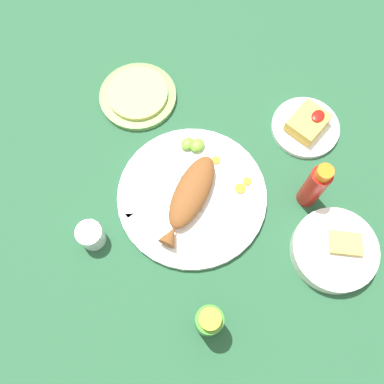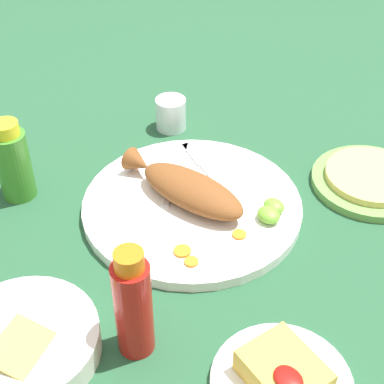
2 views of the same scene
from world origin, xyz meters
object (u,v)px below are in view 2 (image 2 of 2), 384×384
Objects in this scene: fork_near at (176,168)px; tortilla_plate at (370,182)px; fried_fish at (187,188)px; hot_sauce_bottle_red at (133,305)px; hot_sauce_bottle_green at (13,162)px; fork_far at (204,167)px; salt_cup at (171,116)px; guacamole_bowl at (23,342)px; main_plate at (192,206)px; side_plate_fries at (281,384)px.

tortilla_plate is (0.21, 0.27, -0.01)m from fork_near.
fried_fish is 0.28m from hot_sauce_bottle_red.
tortilla_plate is at bearing 58.05° from hot_sauce_bottle_green.
salt_cup is (-0.17, 0.04, 0.01)m from fork_far.
salt_cup reaches higher than tortilla_plate.
guacamole_bowl is at bearing -86.07° from fried_fish.
fork_near reaches higher than main_plate.
main_plate reaches higher than tortilla_plate.
side_plate_fries is at bearing 167.08° from fork_far.
guacamole_bowl is (0.34, -0.44, -0.01)m from salt_cup.
tortilla_plate is at bearing -85.16° from fork_near.
hot_sauce_bottle_green is (-0.20, -0.22, 0.06)m from main_plate.
hot_sauce_bottle_green is at bearing -178.73° from hot_sauce_bottle_red.
fork_near is 0.78× the size of fork_far.
main_plate is 0.29m from hot_sauce_bottle_red.
guacamole_bowl reaches higher than main_plate.
fork_near is 0.34m from tortilla_plate.
main_plate is 2.07× the size of side_plate_fries.
hot_sauce_bottle_green is at bearing -167.12° from side_plate_fries.
salt_cup reaches higher than side_plate_fries.
hot_sauce_bottle_green is at bearing -121.95° from tortilla_plate.
fried_fish reaches higher than main_plate.
fried_fish reaches higher than guacamole_bowl.
fork_far reaches higher than side_plate_fries.
hot_sauce_bottle_green reaches higher than salt_cup.
side_plate_fries is at bearing -31.49° from fried_fish.
main_plate is at bearing -112.18° from tortilla_plate.
salt_cup reaches higher than fork_far.
fork_far is 0.38m from hot_sauce_bottle_red.
hot_sauce_bottle_green reaches higher than guacamole_bowl.
hot_sauce_bottle_red is at bearing -178.42° from fork_near.
guacamole_bowl reaches higher than tortilla_plate.
guacamole_bowl is at bearing 123.15° from fork_far.
main_plate is 1.94× the size of fork_far.
salt_cup is at bearing -151.85° from tortilla_plate.
fork_far is 0.95× the size of guacamole_bowl.
salt_cup is at bearing 160.18° from side_plate_fries.
fork_near is 0.71× the size of tortilla_plate.
guacamole_bowl reaches higher than fork_far.
fork_far is at bearing -129.21° from tortilla_plate.
fork_near is at bearing 68.42° from fork_far.
fork_far is 2.94× the size of salt_cup.
guacamole_bowl reaches higher than fork_near.
fork_far is at bearing -12.56° from salt_cup.
salt_cup reaches higher than main_plate.
tortilla_plate is (0.12, 0.29, -0.00)m from main_plate.
fork_near is 2.30× the size of salt_cup.
fork_far is 0.32m from hot_sauce_bottle_green.
hot_sauce_bottle_red is (0.18, -0.21, 0.07)m from main_plate.
main_plate is 0.32m from tortilla_plate.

